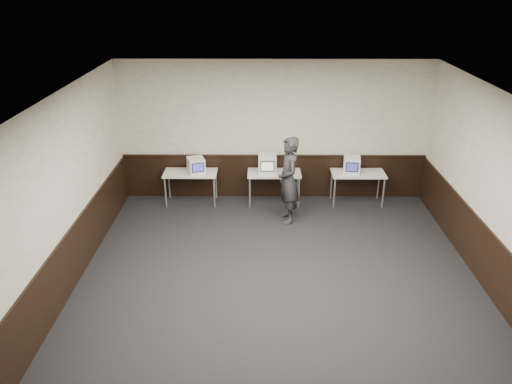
% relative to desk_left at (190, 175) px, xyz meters
% --- Properties ---
extents(floor, '(8.00, 8.00, 0.00)m').
position_rel_desk_left_xyz_m(floor, '(1.90, -3.60, -0.68)').
color(floor, black).
rests_on(floor, ground).
extents(ceiling, '(8.00, 8.00, 0.00)m').
position_rel_desk_left_xyz_m(ceiling, '(1.90, -3.60, 2.52)').
color(ceiling, white).
rests_on(ceiling, back_wall).
extents(back_wall, '(7.00, 0.00, 7.00)m').
position_rel_desk_left_xyz_m(back_wall, '(1.90, 0.40, 0.92)').
color(back_wall, '#BEB5A7').
rests_on(back_wall, ground).
extents(left_wall, '(0.00, 8.00, 8.00)m').
position_rel_desk_left_xyz_m(left_wall, '(-1.60, -3.60, 0.92)').
color(left_wall, '#BEB5A7').
rests_on(left_wall, ground).
extents(right_wall, '(0.00, 8.00, 8.00)m').
position_rel_desk_left_xyz_m(right_wall, '(5.40, -3.60, 0.92)').
color(right_wall, '#BEB5A7').
rests_on(right_wall, ground).
extents(wainscot_back, '(6.98, 0.04, 1.00)m').
position_rel_desk_left_xyz_m(wainscot_back, '(1.90, 0.38, -0.18)').
color(wainscot_back, black).
rests_on(wainscot_back, back_wall).
extents(wainscot_left, '(0.04, 7.98, 1.00)m').
position_rel_desk_left_xyz_m(wainscot_left, '(-1.58, -3.60, -0.18)').
color(wainscot_left, black).
rests_on(wainscot_left, left_wall).
extents(wainscot_right, '(0.04, 7.98, 1.00)m').
position_rel_desk_left_xyz_m(wainscot_right, '(5.38, -3.60, -0.18)').
color(wainscot_right, black).
rests_on(wainscot_right, right_wall).
extents(wainscot_rail, '(6.98, 0.06, 0.04)m').
position_rel_desk_left_xyz_m(wainscot_rail, '(1.90, 0.36, 0.34)').
color(wainscot_rail, black).
rests_on(wainscot_rail, wainscot_back).
extents(desk_left, '(1.20, 0.60, 0.75)m').
position_rel_desk_left_xyz_m(desk_left, '(0.00, 0.00, 0.00)').
color(desk_left, silver).
rests_on(desk_left, ground).
extents(desk_center, '(1.20, 0.60, 0.75)m').
position_rel_desk_left_xyz_m(desk_center, '(1.90, 0.00, 0.00)').
color(desk_center, silver).
rests_on(desk_center, ground).
extents(desk_right, '(1.20, 0.60, 0.75)m').
position_rel_desk_left_xyz_m(desk_right, '(3.80, 0.00, 0.00)').
color(desk_right, silver).
rests_on(desk_right, ground).
extents(emac_left, '(0.46, 0.47, 0.36)m').
position_rel_desk_left_xyz_m(emac_left, '(0.14, -0.05, 0.25)').
color(emac_left, white).
rests_on(emac_left, desk_left).
extents(emac_center, '(0.41, 0.44, 0.41)m').
position_rel_desk_left_xyz_m(emac_center, '(1.74, 0.01, 0.27)').
color(emac_center, white).
rests_on(emac_center, desk_center).
extents(emac_right, '(0.42, 0.44, 0.37)m').
position_rel_desk_left_xyz_m(emac_right, '(3.64, 0.01, 0.25)').
color(emac_right, white).
rests_on(emac_right, desk_right).
extents(person, '(0.56, 0.75, 1.86)m').
position_rel_desk_left_xyz_m(person, '(2.17, -0.90, 0.25)').
color(person, '#27272D').
rests_on(person, ground).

